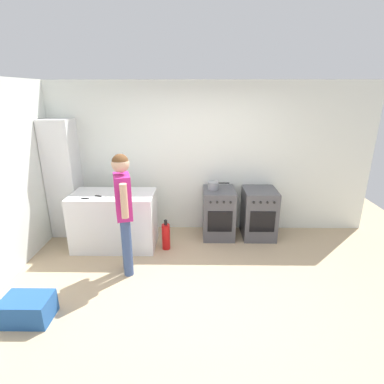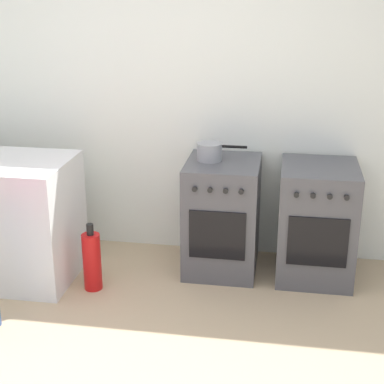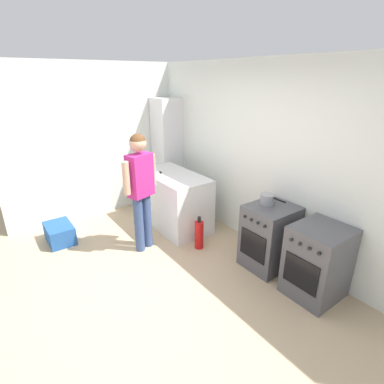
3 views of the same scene
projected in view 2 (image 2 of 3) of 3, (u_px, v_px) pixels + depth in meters
name	position (u px, v px, depth m)	size (l,w,h in m)	color
back_wall	(184.00, 89.00, 4.50)	(6.00, 0.10, 2.60)	silver
oven_left	(222.00, 216.00, 4.40)	(0.53, 0.62, 0.85)	#4C4C51
oven_right	(316.00, 222.00, 4.30)	(0.55, 0.62, 0.85)	#4C4C51
pot	(210.00, 152.00, 4.27)	(0.36, 0.18, 0.13)	gray
fire_extinguisher	(92.00, 261.00, 4.16)	(0.13, 0.13, 0.50)	red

